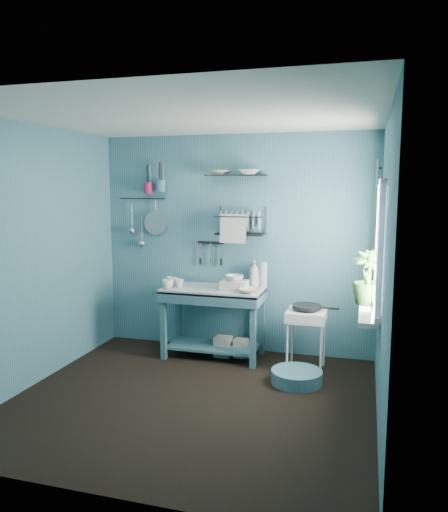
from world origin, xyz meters
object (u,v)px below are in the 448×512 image
(utensil_cup_teal, at_px, (161,186))
(hotplate_stand, at_px, (306,340))
(colander, at_px, (155,223))
(storage_tin_large, at_px, (223,346))
(floor_basin, at_px, (297,377))
(wash_tub, at_px, (234,285))
(utensil_cup_magenta, at_px, (148,188))
(potted_plant, at_px, (368,278))
(water_bottle, at_px, (263,275))
(frying_pan, at_px, (307,307))
(mug_left, at_px, (168,284))
(dish_rack, at_px, (240,221))
(storage_tin_small, at_px, (241,348))
(work_counter, at_px, (213,322))
(mug_mid, at_px, (179,283))
(soap_bottle, at_px, (254,274))
(mug_right, at_px, (171,281))

(utensil_cup_teal, bearing_deg, hotplate_stand, -12.51)
(colander, height_order, storage_tin_large, colander)
(utensil_cup_teal, bearing_deg, floor_basin, -24.28)
(wash_tub, relative_size, utensil_cup_magenta, 2.15)
(colander, relative_size, floor_basin, 0.56)
(utensil_cup_teal, relative_size, potted_plant, 0.26)
(water_bottle, relative_size, hotplate_stand, 0.44)
(frying_pan, bearing_deg, mug_left, -178.69)
(wash_tub, bearing_deg, floor_basin, -32.98)
(dish_rack, height_order, floor_basin, dish_rack)
(frying_pan, relative_size, potted_plant, 0.60)
(potted_plant, bearing_deg, storage_tin_small, 157.30)
(work_counter, relative_size, floor_basin, 2.23)
(mug_mid, bearing_deg, floor_basin, -18.12)
(dish_rack, bearing_deg, water_bottle, -5.50)
(work_counter, relative_size, storage_tin_small, 5.59)
(potted_plant, bearing_deg, wash_tub, 161.65)
(utensil_cup_magenta, distance_m, floor_basin, 2.75)
(utensil_cup_magenta, bearing_deg, mug_mid, -33.18)
(dish_rack, distance_m, storage_tin_large, 1.44)
(storage_tin_small, bearing_deg, dish_rack, 108.95)
(mug_left, distance_m, floor_basin, 1.72)
(hotplate_stand, bearing_deg, work_counter, 166.49)
(mug_mid, distance_m, colander, 0.85)
(storage_tin_small, bearing_deg, utensil_cup_teal, 169.51)
(soap_bottle, bearing_deg, mug_left, -158.20)
(frying_pan, bearing_deg, wash_tub, 172.56)
(soap_bottle, bearing_deg, utensil_cup_teal, 176.49)
(water_bottle, bearing_deg, mug_mid, -162.72)
(mug_right, relative_size, utensil_cup_teal, 0.95)
(utensil_cup_magenta, bearing_deg, storage_tin_small, -9.13)
(mug_left, xyz_separation_m, hotplate_stand, (1.53, 0.04, -0.52))
(wash_tub, bearing_deg, utensil_cup_magenta, 165.65)
(mug_mid, distance_m, dish_rack, 0.98)
(floor_basin, bearing_deg, wash_tub, 147.02)
(soap_bottle, distance_m, utensil_cup_magenta, 1.62)
(mug_mid, xyz_separation_m, frying_pan, (1.43, -0.06, -0.16))
(utensil_cup_teal, xyz_separation_m, colander, (-0.09, 0.03, -0.44))
(storage_tin_small, bearing_deg, storage_tin_large, -171.47)
(hotplate_stand, bearing_deg, colander, 160.43)
(mug_right, xyz_separation_m, floor_basin, (1.52, -0.52, -0.78))
(hotplate_stand, relative_size, utensil_cup_magenta, 4.94)
(mug_left, xyz_separation_m, storage_tin_large, (0.58, 0.21, -0.73))
(dish_rack, xyz_separation_m, colander, (-1.07, 0.08, -0.05))
(wash_tub, xyz_separation_m, floor_basin, (0.77, -0.50, -0.78))
(water_bottle, xyz_separation_m, hotplate_stand, (0.53, -0.34, -0.61))
(mug_mid, xyz_separation_m, utensil_cup_magenta, (-0.51, 0.33, 1.06))
(floor_basin, bearing_deg, work_counter, 153.03)
(work_counter, xyz_separation_m, floor_basin, (1.02, -0.52, -0.33))
(soap_bottle, distance_m, colander, 1.35)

